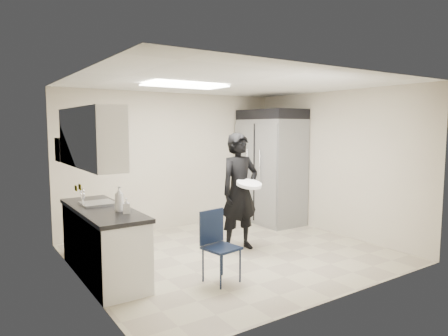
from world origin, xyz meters
TOP-DOWN VIEW (x-y plane):
  - floor at (0.00, 0.00)m, footprint 4.50×4.50m
  - ceiling at (0.00, 0.00)m, footprint 4.50×4.50m
  - back_wall at (0.00, 2.00)m, footprint 4.50×0.00m
  - left_wall at (-2.25, 0.00)m, footprint 0.00×4.00m
  - right_wall at (2.25, 0.00)m, footprint 0.00×4.00m
  - ceiling_panel at (-0.60, 0.40)m, footprint 1.20×0.60m
  - lower_counter at (-1.95, 0.20)m, footprint 0.60×1.90m
  - countertop at (-1.95, 0.20)m, footprint 0.64×1.95m
  - sink at (-1.93, 0.45)m, footprint 0.42×0.40m
  - faucet at (-2.13, 0.45)m, footprint 0.02×0.02m
  - upper_cabinets at (-2.08, 0.20)m, footprint 0.35×1.80m
  - towel_dispenser at (-2.14, 1.35)m, footprint 0.22×0.30m
  - notice_sticker_left at (-2.24, 0.10)m, footprint 0.00×0.12m
  - notice_sticker_right at (-2.24, 0.30)m, footprint 0.00×0.12m
  - commercial_fridge at (1.83, 1.27)m, footprint 0.80×1.35m
  - fridge_compressor at (1.83, 1.27)m, footprint 0.80×1.35m
  - folding_chair at (-0.78, -0.85)m, footprint 0.45×0.45m
  - man_tuxedo at (0.22, 0.13)m, footprint 0.69×0.46m
  - bucket_lid at (0.21, -0.12)m, footprint 0.39×0.39m
  - soap_bottle_a at (-1.83, -0.12)m, footprint 0.14×0.14m
  - soap_bottle_b at (-1.80, -0.30)m, footprint 0.11×0.11m

SIDE VIEW (x-z plane):
  - floor at x=0.00m, z-range 0.00..0.00m
  - lower_counter at x=-1.95m, z-range 0.00..0.86m
  - folding_chair at x=-0.78m, z-range 0.00..0.88m
  - sink at x=-1.93m, z-range 0.80..0.94m
  - countertop at x=-1.95m, z-range 0.86..0.91m
  - man_tuxedo at x=0.22m, z-range 0.00..1.86m
  - soap_bottle_b at x=-1.80m, z-range 0.91..1.10m
  - faucet at x=-2.13m, z-range 0.90..1.14m
  - commercial_fridge at x=1.83m, z-range 0.00..2.10m
  - soap_bottle_a at x=-1.83m, z-range 0.91..1.22m
  - bucket_lid at x=0.21m, z-range 1.06..1.11m
  - notice_sticker_right at x=-2.24m, z-range 1.15..1.21m
  - notice_sticker_left at x=-2.24m, z-range 1.19..1.25m
  - back_wall at x=0.00m, z-range -0.95..3.55m
  - left_wall at x=-2.25m, z-range -0.70..3.30m
  - right_wall at x=2.25m, z-range -0.70..3.30m
  - towel_dispenser at x=-2.14m, z-range 1.45..1.80m
  - upper_cabinets at x=-2.08m, z-range 1.45..2.20m
  - fridge_compressor at x=1.83m, z-range 2.10..2.30m
  - ceiling_panel at x=-0.60m, z-range 2.56..2.58m
  - ceiling at x=0.00m, z-range 2.60..2.60m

